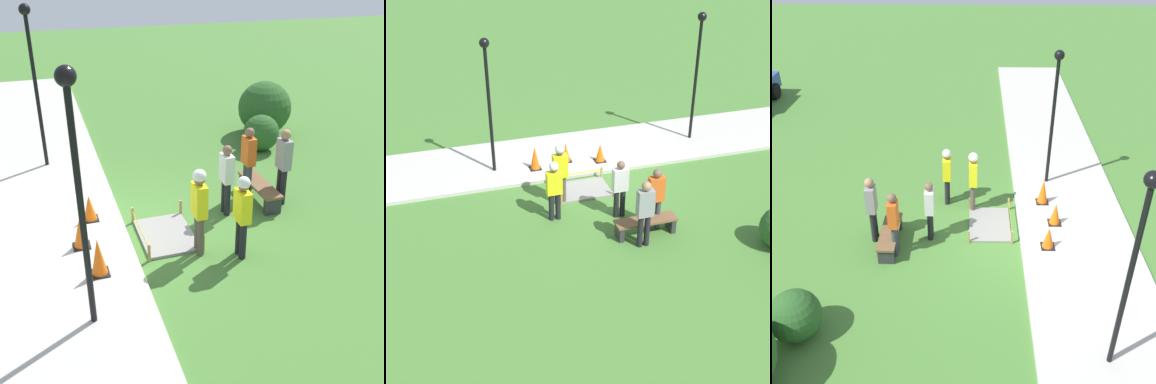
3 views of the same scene
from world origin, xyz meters
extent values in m
plane|color=#477A33|center=(0.00, 0.00, 0.00)|extent=(60.00, 60.00, 0.00)
cube|color=#BCB7AD|center=(0.00, -1.48, 0.05)|extent=(28.00, 2.96, 0.10)
cube|color=gray|center=(0.60, 0.77, 0.03)|extent=(1.54, 1.10, 0.06)
cube|color=tan|center=(-0.17, 0.22, 0.19)|extent=(0.05, 0.05, 0.37)
cube|color=tan|center=(1.37, 0.22, 0.19)|extent=(0.05, 0.05, 0.37)
cube|color=tan|center=(-0.17, 1.32, 0.19)|extent=(0.05, 0.05, 0.37)
cube|color=tan|center=(1.37, 1.32, 0.19)|extent=(0.05, 0.05, 0.37)
cube|color=yellow|center=(0.60, 0.22, 0.28)|extent=(1.54, 0.00, 0.04)
cube|color=black|center=(-0.42, -0.66, 0.11)|extent=(0.34, 0.34, 0.02)
cone|color=orange|center=(-0.42, -0.66, 0.40)|extent=(0.29, 0.29, 0.56)
cube|color=black|center=(0.60, -0.97, 0.11)|extent=(0.34, 0.34, 0.02)
cone|color=orange|center=(0.60, -0.97, 0.42)|extent=(0.29, 0.29, 0.59)
cube|color=black|center=(1.62, -0.76, 0.11)|extent=(0.34, 0.34, 0.02)
cone|color=orange|center=(1.62, -0.76, 0.48)|extent=(0.29, 0.29, 0.71)
cube|color=#2D2D33|center=(-0.99, 3.31, 0.19)|extent=(0.12, 0.40, 0.39)
cube|color=#2D2D33|center=(0.41, 3.31, 0.19)|extent=(0.12, 0.40, 0.39)
cube|color=brown|center=(-0.29, 3.31, 0.42)|extent=(1.60, 0.44, 0.06)
cylinder|color=brown|center=(1.28, 1.23, 0.42)|extent=(0.14, 0.14, 0.83)
cylinder|color=brown|center=(1.46, 1.23, 0.42)|extent=(0.14, 0.14, 0.83)
cube|color=yellow|center=(1.37, 1.23, 1.16)|extent=(0.40, 0.22, 0.66)
sphere|color=brown|center=(1.37, 1.23, 1.61)|extent=(0.23, 0.23, 0.23)
sphere|color=white|center=(1.37, 1.23, 1.67)|extent=(0.26, 0.26, 0.26)
cylinder|color=black|center=(1.64, 1.96, 0.40)|extent=(0.14, 0.14, 0.79)
cylinder|color=black|center=(1.82, 1.96, 0.40)|extent=(0.14, 0.14, 0.79)
cube|color=yellow|center=(1.73, 1.96, 1.10)|extent=(0.40, 0.22, 0.63)
sphere|color=brown|center=(1.73, 1.96, 1.52)|extent=(0.21, 0.21, 0.21)
sphere|color=white|center=(1.73, 1.96, 1.58)|extent=(0.25, 0.25, 0.25)
cylinder|color=#383D47|center=(-0.69, 3.13, 0.42)|extent=(0.14, 0.14, 0.84)
cylinder|color=#383D47|center=(-0.51, 3.13, 0.42)|extent=(0.14, 0.14, 0.84)
cube|color=#E55B1E|center=(-0.60, 3.13, 1.18)|extent=(0.40, 0.22, 0.67)
sphere|color=brown|center=(-0.60, 3.13, 1.62)|extent=(0.23, 0.23, 0.23)
cylinder|color=black|center=(-0.04, 2.31, 0.40)|extent=(0.14, 0.14, 0.80)
cylinder|color=black|center=(0.14, 2.31, 0.40)|extent=(0.14, 0.14, 0.80)
cube|color=silver|center=(0.05, 2.31, 1.12)|extent=(0.40, 0.22, 0.63)
sphere|color=brown|center=(0.05, 2.31, 1.54)|extent=(0.22, 0.22, 0.22)
cylinder|color=black|center=(-0.14, 3.75, 0.44)|extent=(0.14, 0.14, 0.88)
cylinder|color=black|center=(0.04, 3.75, 0.44)|extent=(0.14, 0.14, 0.88)
cube|color=gray|center=(-0.05, 3.75, 1.23)|extent=(0.40, 0.22, 0.70)
sphere|color=#A37A5B|center=(-0.05, 3.75, 1.70)|extent=(0.24, 0.24, 0.24)
cylinder|color=black|center=(2.82, -1.03, 1.99)|extent=(0.10, 0.10, 3.79)
sphere|color=black|center=(2.82, -1.03, 3.99)|extent=(0.28, 0.28, 0.28)
cylinder|color=black|center=(-3.86, -1.40, 2.06)|extent=(0.10, 0.10, 3.92)
sphere|color=black|center=(-3.86, -1.40, 4.11)|extent=(0.28, 0.28, 0.28)
sphere|color=#285623|center=(-3.25, 4.75, 0.53)|extent=(1.07, 1.07, 1.07)
sphere|color=#285623|center=(-4.57, 5.48, 0.85)|extent=(1.70, 1.70, 1.70)
camera|label=1|loc=(8.94, -1.39, 5.38)|focal=45.00mm
camera|label=2|loc=(4.96, 14.66, 8.59)|focal=55.00mm
camera|label=3|loc=(-9.96, 1.24, 7.71)|focal=45.00mm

